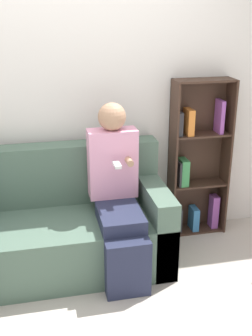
% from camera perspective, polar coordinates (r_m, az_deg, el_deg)
% --- Properties ---
extents(ground_plane, '(14.00, 14.00, 0.00)m').
position_cam_1_polar(ground_plane, '(3.26, -4.60, -17.24)').
color(ground_plane, '#BCB2A8').
extents(back_wall, '(10.00, 0.06, 2.55)m').
position_cam_1_polar(back_wall, '(3.58, -7.37, 8.97)').
color(back_wall, silver).
rests_on(back_wall, ground_plane).
extents(couch, '(2.08, 0.82, 0.96)m').
position_cam_1_polar(couch, '(3.50, -11.82, -8.34)').
color(couch, '#4C6656').
rests_on(couch, ground_plane).
extents(adult_seated, '(0.39, 0.74, 1.33)m').
position_cam_1_polar(adult_seated, '(3.27, -1.22, -2.85)').
color(adult_seated, '#232842').
rests_on(adult_seated, ground_plane).
extents(bookshelf, '(0.53, 0.22, 1.44)m').
position_cam_1_polar(bookshelf, '(3.89, 9.48, 0.61)').
color(bookshelf, '#3D281E').
rests_on(bookshelf, ground_plane).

